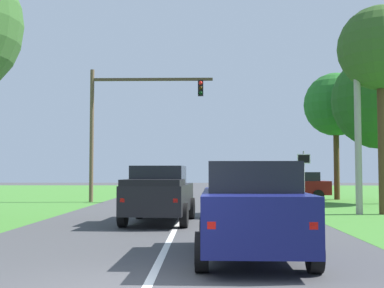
% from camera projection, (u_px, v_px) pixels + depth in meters
% --- Properties ---
extents(ground_plane, '(120.00, 120.00, 0.00)m').
position_uv_depth(ground_plane, '(180.00, 219.00, 18.93)').
color(ground_plane, '#424244').
extents(lane_centre_stripe, '(0.16, 41.27, 0.01)m').
position_uv_depth(lane_centre_stripe, '(148.00, 284.00, 7.95)').
color(lane_centre_stripe, white).
rests_on(lane_centre_stripe, ground_plane).
extents(red_suv_near, '(2.32, 4.70, 1.99)m').
position_uv_depth(red_suv_near, '(251.00, 208.00, 10.40)').
color(red_suv_near, navy).
rests_on(red_suv_near, ground_plane).
extents(pickup_truck_lead, '(2.42, 4.93, 1.99)m').
position_uv_depth(pickup_truck_lead, '(159.00, 194.00, 17.39)').
color(pickup_truck_lead, black).
rests_on(pickup_truck_lead, ground_plane).
extents(traffic_light, '(7.30, 0.40, 7.86)m').
position_uv_depth(traffic_light, '(123.00, 115.00, 29.62)').
color(traffic_light, brown).
rests_on(traffic_light, ground_plane).
extents(keep_moving_sign, '(0.60, 0.09, 2.71)m').
position_uv_depth(keep_moving_sign, '(304.00, 173.00, 22.59)').
color(keep_moving_sign, gray).
rests_on(keep_moving_sign, ground_plane).
extents(oak_tree_right, '(4.05, 4.05, 8.13)m').
position_uv_depth(oak_tree_right, '(336.00, 105.00, 32.12)').
color(oak_tree_right, '#4C351E').
rests_on(oak_tree_right, ground_plane).
extents(crossing_suv_far, '(4.52, 2.26, 1.75)m').
position_uv_depth(crossing_suv_far, '(293.00, 185.00, 31.37)').
color(crossing_suv_far, maroon).
rests_on(crossing_suv_far, ground_plane).
extents(utility_pole_right, '(0.28, 0.28, 8.42)m').
position_uv_depth(utility_pole_right, '(358.00, 114.00, 21.08)').
color(utility_pole_right, '#9E998E').
rests_on(utility_pole_right, ground_plane).
extents(extra_tree_1, '(3.58, 3.58, 8.83)m').
position_uv_depth(extra_tree_1, '(380.00, 49.00, 21.21)').
color(extra_tree_1, '#4C351E').
rests_on(extra_tree_1, ground_plane).
extents(extra_tree_2, '(5.43, 5.43, 8.47)m').
position_uv_depth(extra_tree_2, '(381.00, 101.00, 27.84)').
color(extra_tree_2, '#4C351E').
rests_on(extra_tree_2, ground_plane).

